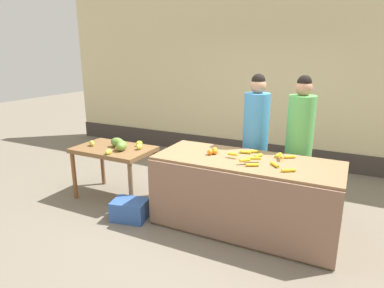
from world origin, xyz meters
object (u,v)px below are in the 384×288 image
(produce_crate, at_px, (130,210))
(produce_sack, at_px, (189,172))
(vendor_woman_green_shirt, at_px, (299,146))
(vendor_woman_blue_shirt, at_px, (255,141))

(produce_crate, distance_m, produce_sack, 1.30)
(vendor_woman_green_shirt, relative_size, produce_sack, 3.52)
(vendor_woman_green_shirt, height_order, produce_crate, vendor_woman_green_shirt)
(vendor_woman_blue_shirt, distance_m, produce_crate, 1.91)
(produce_sack, bearing_deg, produce_crate, -99.16)
(vendor_woman_green_shirt, height_order, produce_sack, vendor_woman_green_shirt)
(produce_crate, xyz_separation_m, produce_sack, (0.21, 1.28, 0.13))
(vendor_woman_blue_shirt, relative_size, produce_sack, 3.53)
(vendor_woman_green_shirt, xyz_separation_m, produce_crate, (-1.86, -1.19, -0.79))
(produce_crate, bearing_deg, produce_sack, 80.84)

